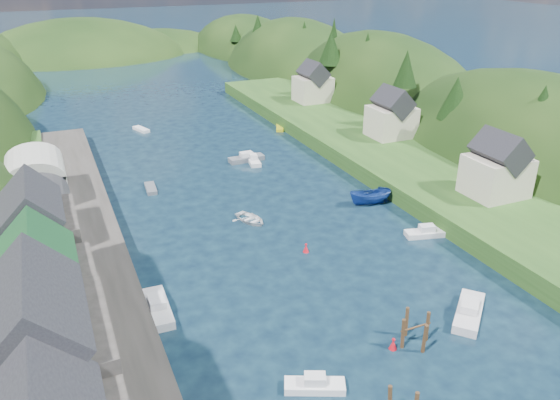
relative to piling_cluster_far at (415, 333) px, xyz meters
name	(u,v)px	position (x,y,z in m)	size (l,w,h in m)	color
ground	(223,170)	(-2.02, 45.82, -1.16)	(600.00, 600.00, 0.00)	black
hillside_right	(378,136)	(42.98, 70.82, -8.58)	(36.00, 245.56, 48.00)	black
far_hills	(118,83)	(-0.80, 169.82, -11.96)	(103.00, 68.00, 44.00)	black
hill_trees	(194,80)	(-1.89, 60.06, 9.98)	(89.54, 150.10, 12.36)	black
quay_left	(74,306)	(-26.02, 15.82, -0.16)	(12.00, 110.00, 2.00)	#2D2B28
quayside_buildings	(45,348)	(-28.02, 2.21, 5.92)	(8.00, 35.84, 12.90)	#2D2B28
boat_sheds	(37,191)	(-28.02, 34.82, 4.11)	(7.00, 21.00, 7.50)	#2D2D30
terrace_right	(397,161)	(22.98, 35.82, 0.04)	(16.00, 120.00, 2.40)	#234719
right_bank_cottages	(385,116)	(25.98, 44.15, 4.68)	(9.00, 59.24, 8.41)	beige
piling_cluster_far	(415,333)	(0.00, 0.00, 0.00)	(2.98, 2.80, 3.47)	#382314
channel_buoy_near	(393,344)	(-2.02, 0.16, -0.68)	(0.70, 0.70, 1.10)	red
channel_buoy_far	(306,248)	(-1.48, 17.84, -0.68)	(0.70, 0.70, 1.10)	red
moored_boats	(333,266)	(-0.67, 13.05, -0.49)	(36.36, 96.67, 2.31)	slate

